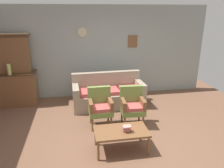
{
  "coord_description": "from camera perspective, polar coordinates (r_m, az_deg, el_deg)",
  "views": [
    {
      "loc": [
        -0.84,
        -3.76,
        2.53
      ],
      "look_at": [
        0.0,
        1.08,
        0.85
      ],
      "focal_mm": 34.53,
      "sensor_mm": 36.0,
      "label": 1
    }
  ],
  "objects": [
    {
      "name": "ground_plane",
      "position": [
        4.61,
        2.33,
        -14.44
      ],
      "size": [
        7.68,
        7.68,
        0.0
      ],
      "primitive_type": "plane",
      "color": "brown"
    },
    {
      "name": "wall_back_with_decor",
      "position": [
        6.55,
        -2.37,
        8.49
      ],
      "size": [
        6.4,
        0.09,
        2.7
      ],
      "color": "#939E99",
      "rests_on": "ground"
    },
    {
      "name": "side_cabinet",
      "position": [
        6.57,
        -24.04,
        -1.13
      ],
      "size": [
        1.16,
        0.55,
        0.93
      ],
      "color": "brown",
      "rests_on": "ground"
    },
    {
      "name": "cabinet_upper_hutch",
      "position": [
        6.41,
        -25.05,
        7.41
      ],
      "size": [
        0.99,
        0.38,
        1.03
      ],
      "color": "brown",
      "rests_on": "side_cabinet"
    },
    {
      "name": "vase_on_cabinet",
      "position": [
        6.25,
        -25.63,
        3.53
      ],
      "size": [
        0.11,
        0.11,
        0.29
      ],
      "primitive_type": "cylinder",
      "color": "#B6BC67",
      "rests_on": "side_cabinet"
    },
    {
      "name": "floral_couch",
      "position": [
        5.98,
        -0.99,
        -2.78
      ],
      "size": [
        1.96,
        0.86,
        0.9
      ],
      "color": "gray",
      "rests_on": "ground"
    },
    {
      "name": "armchair_near_couch_end",
      "position": [
        4.89,
        -3.16,
        -5.69
      ],
      "size": [
        0.53,
        0.5,
        0.9
      ],
      "color": "olive",
      "rests_on": "ground"
    },
    {
      "name": "armchair_near_cabinet",
      "position": [
        4.95,
        5.36,
        -5.42
      ],
      "size": [
        0.55,
        0.52,
        0.9
      ],
      "color": "olive",
      "rests_on": "ground"
    },
    {
      "name": "coffee_table",
      "position": [
        4.12,
        2.44,
        -12.7
      ],
      "size": [
        1.0,
        0.56,
        0.42
      ],
      "color": "brown",
      "rests_on": "ground"
    },
    {
      "name": "book_stack_on_table",
      "position": [
        4.03,
        3.86,
        -11.63
      ],
      "size": [
        0.15,
        0.13,
        0.12
      ],
      "color": "olive",
      "rests_on": "coffee_table"
    }
  ]
}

